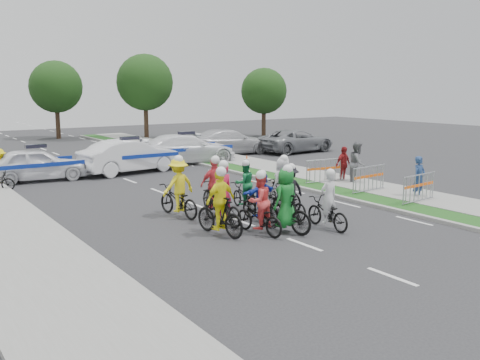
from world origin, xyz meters
TOP-DOWN VIEW (x-y plane):
  - ground at (0.00, 0.00)m, footprint 90.00×90.00m
  - curb_right at (5.10, 5.00)m, footprint 0.20×60.00m
  - grass_strip at (5.80, 5.00)m, footprint 1.20×60.00m
  - sidewalk_right at (7.60, 5.00)m, footprint 2.40×60.00m
  - sidewalk_left at (-6.50, 5.00)m, footprint 3.00×60.00m
  - rider_0 at (1.67, 0.88)m, footprint 0.73×1.84m
  - rider_1 at (0.37, 1.29)m, footprint 0.94×1.99m
  - rider_2 at (-0.39, 1.56)m, footprint 0.90×1.92m
  - rider_3 at (-1.38, 2.08)m, footprint 1.07×1.98m
  - rider_4 at (1.57, 2.56)m, footprint 1.03×1.80m
  - rider_5 at (0.58, 2.76)m, footprint 1.37×1.63m
  - rider_6 at (-0.63, 3.15)m, footprint 0.74×1.99m
  - rider_7 at (2.08, 3.56)m, footprint 0.86×1.89m
  - rider_8 at (1.08, 4.41)m, footprint 0.83×1.78m
  - rider_9 at (-0.19, 4.33)m, footprint 1.05×1.96m
  - rider_10 at (-1.32, 4.76)m, footprint 1.21×2.08m
  - police_car_0 at (-3.44, 14.41)m, footprint 4.60×2.34m
  - police_car_1 at (0.95, 14.17)m, footprint 5.17×2.37m
  - police_car_2 at (4.84, 15.49)m, footprint 5.86×3.00m
  - civilian_sedan at (9.03, 17.60)m, footprint 5.62×2.75m
  - civilian_suv at (13.25, 16.06)m, footprint 5.41×2.73m
  - spectator_0 at (7.56, 2.13)m, footprint 0.62×0.43m
  - spectator_1 at (7.87, 5.59)m, footprint 1.15×1.09m
  - spectator_2 at (7.69, 6.26)m, footprint 0.99×0.52m
  - marshal_hiviz at (-4.95, 14.62)m, footprint 1.13×0.90m
  - barrier_0 at (6.70, 1.47)m, footprint 2.04×0.70m
  - barrier_1 at (6.70, 3.85)m, footprint 2.04×0.68m
  - barrier_2 at (6.70, 6.35)m, footprint 2.05×0.77m
  - cone_0 at (4.28, 8.85)m, footprint 0.40×0.40m
  - cone_1 at (6.64, 12.23)m, footprint 0.40×0.40m
  - tree_1 at (9.00, 30.00)m, footprint 4.55×4.55m
  - tree_2 at (18.00, 26.00)m, footprint 3.85×3.85m
  - tree_4 at (3.00, 34.00)m, footprint 4.20×4.20m

SIDE VIEW (x-z plane):
  - ground at x=0.00m, z-range 0.00..0.00m
  - grass_strip at x=5.80m, z-range 0.00..0.11m
  - curb_right at x=5.10m, z-range 0.00..0.12m
  - sidewalk_right at x=7.60m, z-range 0.00..0.13m
  - sidewalk_left at x=-6.50m, z-range 0.00..0.13m
  - cone_0 at x=4.28m, z-range -0.01..0.69m
  - cone_1 at x=6.64m, z-range -0.01..0.69m
  - barrier_0 at x=6.70m, z-range 0.00..1.12m
  - barrier_1 at x=6.70m, z-range 0.00..1.12m
  - barrier_2 at x=6.70m, z-range 0.00..1.12m
  - rider_0 at x=1.67m, z-range -0.31..1.53m
  - rider_8 at x=1.08m, z-range -0.22..1.53m
  - rider_6 at x=-0.63m, z-range -0.35..1.67m
  - rider_2 at x=-0.39m, z-range -0.24..1.64m
  - rider_4 at x=1.57m, z-range -0.20..1.61m
  - rider_5 at x=0.58m, z-range -0.12..1.54m
  - civilian_suv at x=13.25m, z-range 0.00..1.47m
  - police_car_0 at x=-3.44m, z-range 0.00..1.50m
  - rider_7 at x=2.08m, z-range -0.22..1.72m
  - rider_9 at x=-0.19m, z-range -0.24..1.76m
  - marshal_hiviz at x=-4.95m, z-range 0.00..1.54m
  - rider_3 at x=-1.38m, z-range -0.24..1.78m
  - rider_1 at x=0.37m, z-range -0.23..1.79m
  - civilian_sedan at x=9.03m, z-range 0.00..1.57m
  - rider_10 at x=-1.32m, z-range -0.24..1.81m
  - spectator_2 at x=7.69m, z-range 0.00..1.62m
  - police_car_2 at x=4.84m, z-range 0.00..1.63m
  - spectator_0 at x=7.56m, z-range 0.00..1.63m
  - police_car_1 at x=0.95m, z-range 0.00..1.64m
  - spectator_1 at x=7.87m, z-range 0.00..1.87m
  - tree_2 at x=18.00m, z-range 0.95..6.72m
  - tree_4 at x=3.00m, z-range 1.04..7.34m
  - tree_1 at x=9.00m, z-range 1.12..7.95m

